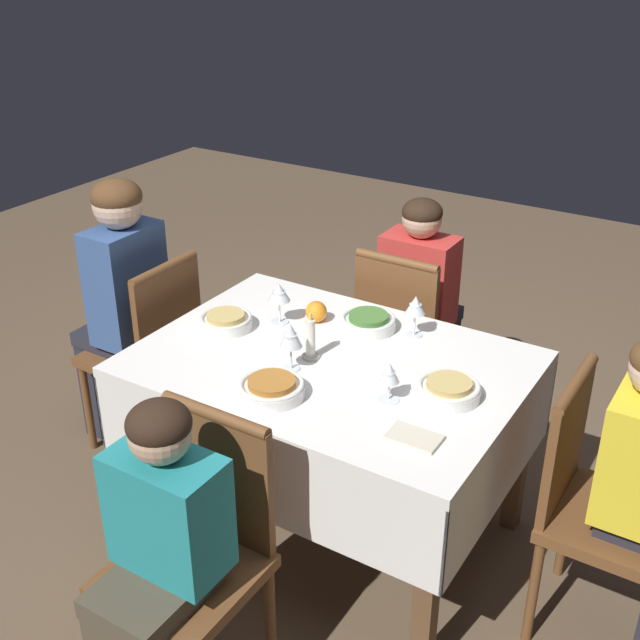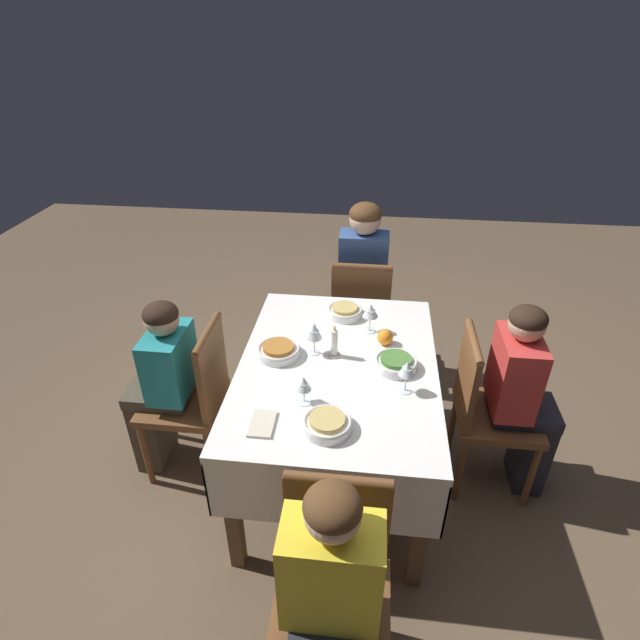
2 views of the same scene
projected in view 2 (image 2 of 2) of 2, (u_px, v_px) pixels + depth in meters
name	position (u px, v px, depth m)	size (l,w,h in m)	color
ground_plane	(335.00, 472.00, 2.68)	(8.00, 8.00, 0.00)	brown
dining_table	(338.00, 381.00, 2.36)	(1.26, 0.91, 0.72)	white
chair_west	(360.00, 311.00, 3.17)	(0.39, 0.39, 0.87)	brown
chair_east	(333.00, 581.00, 1.67)	(0.39, 0.39, 0.87)	brown
chair_south	(194.00, 393.00, 2.49)	(0.39, 0.39, 0.87)	brown
chair_north	(486.00, 406.00, 2.41)	(0.39, 0.39, 0.87)	brown
person_adult_denim	(363.00, 277.00, 3.20)	(0.34, 0.30, 1.16)	#282833
person_child_yellow	(329.00, 614.00, 1.49)	(0.33, 0.30, 1.05)	#282833
person_child_teal	(161.00, 381.00, 2.47)	(0.30, 0.33, 1.00)	#4C4233
person_child_red	(522.00, 394.00, 2.35)	(0.30, 0.33, 1.04)	#282833
bowl_west	(345.00, 311.00, 2.65)	(0.19, 0.19, 0.06)	white
wine_glass_west	(370.00, 311.00, 2.48)	(0.08, 0.08, 0.16)	white
bowl_east	(327.00, 424.00, 1.93)	(0.19, 0.19, 0.06)	white
wine_glass_east	(304.00, 385.00, 2.03)	(0.07, 0.07, 0.13)	white
bowl_south	(278.00, 350.00, 2.34)	(0.20, 0.20, 0.06)	white
wine_glass_south	(314.00, 331.00, 2.31)	(0.07, 0.07, 0.17)	white
bowl_north	(396.00, 363.00, 2.26)	(0.20, 0.20, 0.06)	white
wine_glass_north	(407.00, 370.00, 2.08)	(0.07, 0.07, 0.15)	white
candle_centerpiece	(334.00, 345.00, 2.32)	(0.06, 0.06, 0.17)	beige
orange_fruit	(385.00, 337.00, 2.42)	(0.08, 0.08, 0.08)	orange
napkin_red_folded	(262.00, 424.00, 1.96)	(0.15, 0.10, 0.01)	beige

